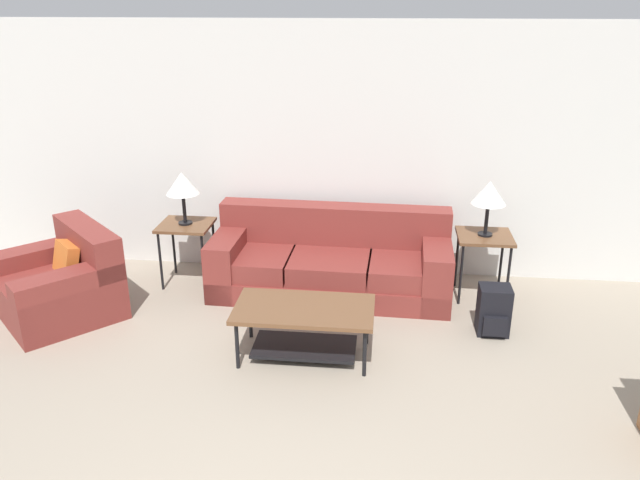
{
  "coord_description": "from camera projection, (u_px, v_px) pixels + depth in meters",
  "views": [
    {
      "loc": [
        0.5,
        -1.74,
        2.79
      ],
      "look_at": [
        -0.05,
        3.32,
        0.8
      ],
      "focal_mm": 35.0,
      "sensor_mm": 36.0,
      "label": 1
    }
  ],
  "objects": [
    {
      "name": "side_table_right",
      "position": [
        484.0,
        242.0,
        6.03
      ],
      "size": [
        0.52,
        0.49,
        0.65
      ],
      "color": "brown",
      "rests_on": "ground_plane"
    },
    {
      "name": "couch",
      "position": [
        331.0,
        263.0,
        6.25
      ],
      "size": [
        2.37,
        0.97,
        0.82
      ],
      "color": "maroon",
      "rests_on": "ground_plane"
    },
    {
      "name": "armchair",
      "position": [
        62.0,
        284.0,
        5.81
      ],
      "size": [
        1.42,
        1.41,
        0.8
      ],
      "color": "maroon",
      "rests_on": "ground_plane"
    },
    {
      "name": "side_table_left",
      "position": [
        186.0,
        230.0,
        6.34
      ],
      "size": [
        0.52,
        0.49,
        0.65
      ],
      "color": "brown",
      "rests_on": "ground_plane"
    },
    {
      "name": "table_lamp_left",
      "position": [
        182.0,
        184.0,
        6.16
      ],
      "size": [
        0.33,
        0.33,
        0.54
      ],
      "color": "black",
      "rests_on": "side_table_left"
    },
    {
      "name": "coffee_table",
      "position": [
        304.0,
        320.0,
        5.08
      ],
      "size": [
        1.13,
        0.62,
        0.45
      ],
      "color": "brown",
      "rests_on": "ground_plane"
    },
    {
      "name": "table_lamp_right",
      "position": [
        489.0,
        194.0,
        5.86
      ],
      "size": [
        0.33,
        0.33,
        0.54
      ],
      "color": "black",
      "rests_on": "side_table_right"
    },
    {
      "name": "backpack",
      "position": [
        494.0,
        311.0,
        5.48
      ],
      "size": [
        0.27,
        0.31,
        0.44
      ],
      "color": "black",
      "rests_on": "ground_plane"
    },
    {
      "name": "wall_back",
      "position": [
        338.0,
        152.0,
        6.41
      ],
      "size": [
        8.96,
        0.06,
        2.6
      ],
      "color": "silver",
      "rests_on": "ground_plane"
    }
  ]
}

